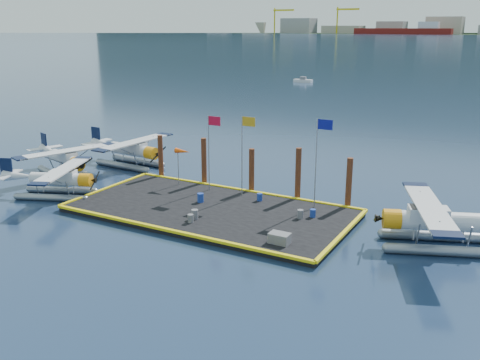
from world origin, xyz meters
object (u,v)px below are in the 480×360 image
Objects in this scene: drum_3 at (191,218)px; piling_3 at (298,176)px; flagpole_blue at (319,150)px; drum_4 at (313,213)px; piling_1 at (204,163)px; piling_4 at (349,185)px; drum_0 at (200,198)px; flagpole_yellow at (244,144)px; drum_2 at (300,214)px; seaplane_b at (66,161)px; seaplane_d at (434,224)px; seaplane_a at (59,181)px; windsock at (183,152)px; piling_0 at (161,158)px; drum_5 at (260,197)px; drum_1 at (195,214)px; piling_2 at (252,172)px; seaplane_c at (132,152)px; crate at (280,238)px.

piling_3 reaches higher than drum_3.
flagpole_blue is at bearing -36.07° from piling_3.
flagpole_blue is at bearing 103.18° from drum_4.
piling_4 is at bearing 0.00° from piling_1.
flagpole_yellow is (2.12, 2.96, 3.77)m from drum_0.
seaplane_b is at bearing 177.66° from drum_2.
seaplane_d is 1.53× the size of flagpole_blue.
piling_3 reaches higher than seaplane_d.
piling_4 is at bearing 24.70° from drum_0.
seaplane_a is 20.47m from flagpole_blue.
flagpole_blue is (6.34, 6.93, 4.00)m from drum_3.
drum_3 is (12.85, -0.62, -0.65)m from seaplane_a.
windsock is (11.66, 1.63, 1.79)m from seaplane_b.
drum_0 is at bearing -177.22° from drum_2.
drum_3 is 12.37m from piling_0.
drum_2 reaches higher than drum_5.
piling_0 is (-14.98, 4.18, 1.30)m from drum_2.
drum_5 is at bearing 59.94° from seaplane_d.
flagpole_blue is (6.46, 6.22, 3.95)m from drum_1.
flagpole_blue is at bearing 52.28° from seaplane_d.
flagpole_blue reaches higher than windsock.
piling_2 is 4.01m from piling_3.
piling_2 reaches higher than drum_3.
seaplane_a is at bearing 177.26° from drum_3.
piling_0 is (5.15, -2.29, 0.51)m from seaplane_c.
seaplane_d is at bearing -7.03° from windsock.
flagpole_blue is at bearing 82.57° from seaplane_c.
seaplane_c reaches higher than crate.
flagpole_yellow is 8.35m from piling_4.
piling_3 reaches higher than drum_2.
drum_4 is 5.05m from drum_5.
seaplane_d is at bearing -16.32° from flagpole_blue.
seaplane_a is 14.96m from flagpole_yellow.
piling_4 reaches higher than drum_4.
drum_4 is 0.13× the size of piling_3.
seaplane_d is 8.13m from drum_4.
piling_0 is at bearing 180.00° from piling_4.
piling_0 is at bearing 168.87° from drum_5.
drum_1 is at bearing 57.34° from seaplane_c.
piling_2 is (9.00, 0.00, -0.10)m from piling_0.
seaplane_d is at bearing -9.80° from piling_0.
piling_0 reaches higher than drum_3.
drum_0 is 1.19× the size of drum_5.
piling_3 reaches higher than windsock.
piling_2 reaches higher than windsock.
seaplane_c is 15.18m from flagpole_yellow.
piling_4 is (9.92, 4.56, 1.26)m from drum_0.
flagpole_blue is 3.72m from piling_3.
piling_1 is at bearing 180.00° from piling_2.
seaplane_c is 14.43× the size of drum_1.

